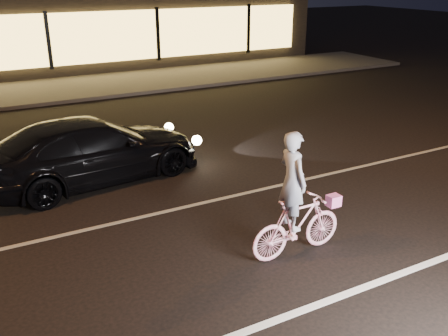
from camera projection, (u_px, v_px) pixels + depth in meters
ground at (243, 256)px, 7.66m from camera, size 90.00×90.00×0.00m
lane_stripe_near at (302, 310)px, 6.44m from camera, size 60.00×0.12×0.01m
lane_stripe_far at (189, 206)px, 9.30m from camera, size 60.00×0.10×0.01m
sidewalk at (63, 89)px, 18.27m from camera, size 30.00×4.00×0.12m
storefront at (29, 18)px, 22.38m from camera, size 25.40×8.42×4.20m
cyclist at (296, 213)px, 7.48m from camera, size 1.59×0.55×2.00m
sedan at (93, 150)px, 10.26m from camera, size 4.75×2.45×1.32m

